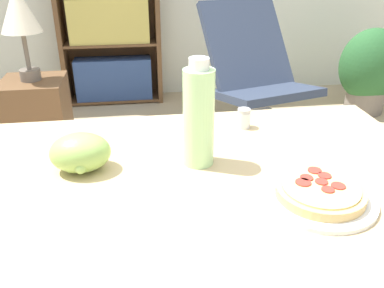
# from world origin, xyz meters

# --- Properties ---
(dining_table) EXTENTS (1.22, 0.79, 0.72)m
(dining_table) POSITION_xyz_m (0.08, -0.11, 0.62)
(dining_table) COLOR #D1B27F
(dining_table) RESTS_ON ground_plane
(pizza_on_plate) EXTENTS (0.24, 0.24, 0.04)m
(pizza_on_plate) POSITION_xyz_m (0.34, -0.24, 0.74)
(pizza_on_plate) COLOR white
(pizza_on_plate) RESTS_ON dining_table
(grape_bunch) EXTENTS (0.14, 0.12, 0.09)m
(grape_bunch) POSITION_xyz_m (-0.17, -0.03, 0.77)
(grape_bunch) COLOR #93BC5B
(grape_bunch) RESTS_ON dining_table
(drink_bottle) EXTENTS (0.08, 0.08, 0.26)m
(drink_bottle) POSITION_xyz_m (0.11, -0.04, 0.85)
(drink_bottle) COLOR #B7EAA3
(drink_bottle) RESTS_ON dining_table
(salt_shaker) EXTENTS (0.04, 0.04, 0.06)m
(salt_shaker) POSITION_xyz_m (0.27, 0.16, 0.75)
(salt_shaker) COLOR white
(salt_shaker) RESTS_ON dining_table
(lounge_chair_far) EXTENTS (0.72, 0.88, 0.88)m
(lounge_chair_far) POSITION_xyz_m (0.76, 1.58, 0.29)
(lounge_chair_far) COLOR black
(lounge_chair_far) RESTS_ON ground_plane
(bookshelf) EXTENTS (0.80, 0.27, 1.45)m
(bookshelf) POSITION_xyz_m (-0.22, 2.46, 0.69)
(bookshelf) COLOR brown
(bookshelf) RESTS_ON ground_plane
(side_table) EXTENTS (0.34, 0.34, 0.54)m
(side_table) POSITION_xyz_m (-0.61, 1.36, 0.27)
(side_table) COLOR brown
(side_table) RESTS_ON ground_plane
(table_lamp) EXTENTS (0.21, 0.21, 0.50)m
(table_lamp) POSITION_xyz_m (-0.61, 1.36, 0.89)
(table_lamp) COLOR #665B51
(table_lamp) RESTS_ON side_table
(potted_plant_floor) EXTENTS (0.49, 0.41, 0.66)m
(potted_plant_floor) POSITION_xyz_m (1.76, 1.92, 0.34)
(potted_plant_floor) COLOR #70665B
(potted_plant_floor) RESTS_ON ground_plane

